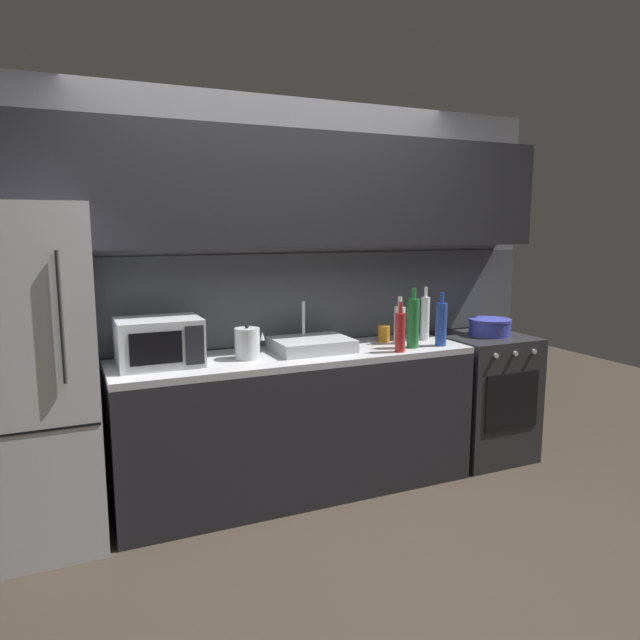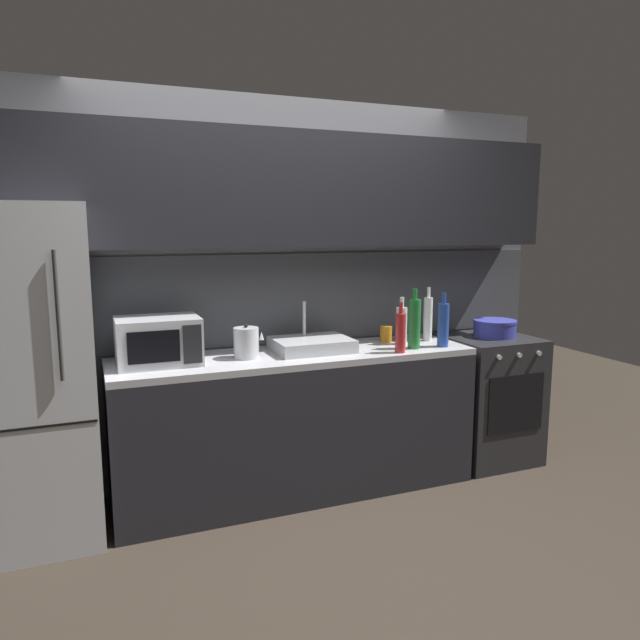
% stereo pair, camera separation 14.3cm
% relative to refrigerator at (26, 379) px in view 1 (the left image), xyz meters
% --- Properties ---
extents(ground_plane, '(10.00, 10.00, 0.00)m').
position_rel_refrigerator_xyz_m(ground_plane, '(1.51, -0.90, -0.90)').
color(ground_plane, '#2D261E').
extents(back_wall, '(3.99, 0.44, 2.50)m').
position_rel_refrigerator_xyz_m(back_wall, '(1.51, 0.30, 0.65)').
color(back_wall, slate).
rests_on(back_wall, ground).
extents(counter_run, '(2.25, 0.60, 0.90)m').
position_rel_refrigerator_xyz_m(counter_run, '(1.51, 0.00, -0.45)').
color(counter_run, black).
rests_on(counter_run, ground).
extents(refrigerator, '(0.68, 0.69, 1.79)m').
position_rel_refrigerator_xyz_m(refrigerator, '(0.00, 0.00, 0.00)').
color(refrigerator, '#ADAFB5').
rests_on(refrigerator, ground).
extents(oven_range, '(0.60, 0.62, 0.90)m').
position_rel_refrigerator_xyz_m(oven_range, '(2.97, -0.00, -0.45)').
color(oven_range, '#232326').
rests_on(oven_range, ground).
extents(microwave, '(0.46, 0.35, 0.27)m').
position_rel_refrigerator_xyz_m(microwave, '(0.68, 0.02, 0.14)').
color(microwave, '#A8AAAF').
rests_on(microwave, counter_run).
extents(sink_basin, '(0.48, 0.38, 0.30)m').
position_rel_refrigerator_xyz_m(sink_basin, '(1.62, 0.03, 0.04)').
color(sink_basin, '#ADAFB5').
rests_on(sink_basin, counter_run).
extents(kettle, '(0.19, 0.15, 0.21)m').
position_rel_refrigerator_xyz_m(kettle, '(1.19, -0.02, 0.10)').
color(kettle, '#B7BABF').
rests_on(kettle, counter_run).
extents(wine_bottle_clear, '(0.07, 0.07, 0.31)m').
position_rel_refrigerator_xyz_m(wine_bottle_clear, '(2.26, 0.02, 0.13)').
color(wine_bottle_clear, silver).
rests_on(wine_bottle_clear, counter_run).
extents(wine_bottle_green, '(0.08, 0.08, 0.39)m').
position_rel_refrigerator_xyz_m(wine_bottle_green, '(2.26, -0.14, 0.17)').
color(wine_bottle_green, '#1E6B2D').
rests_on(wine_bottle_green, counter_run).
extents(wine_bottle_red, '(0.06, 0.06, 0.31)m').
position_rel_refrigerator_xyz_m(wine_bottle_red, '(2.11, -0.22, 0.13)').
color(wine_bottle_red, '#A82323').
rests_on(wine_bottle_red, counter_run).
extents(wine_bottle_blue, '(0.07, 0.07, 0.35)m').
position_rel_refrigerator_xyz_m(wine_bottle_blue, '(2.47, -0.16, 0.15)').
color(wine_bottle_blue, '#234299').
rests_on(wine_bottle_blue, counter_run).
extents(wine_bottle_white, '(0.06, 0.06, 0.37)m').
position_rel_refrigerator_xyz_m(wine_bottle_white, '(2.48, 0.05, 0.16)').
color(wine_bottle_white, silver).
rests_on(wine_bottle_white, counter_run).
extents(mug_amber, '(0.08, 0.08, 0.11)m').
position_rel_refrigerator_xyz_m(mug_amber, '(2.19, 0.11, 0.06)').
color(mug_amber, '#B27019').
rests_on(mug_amber, counter_run).
extents(cooking_pot, '(0.30, 0.30, 0.12)m').
position_rel_refrigerator_xyz_m(cooking_pot, '(3.01, 0.00, 0.06)').
color(cooking_pot, '#333899').
rests_on(cooking_pot, oven_range).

